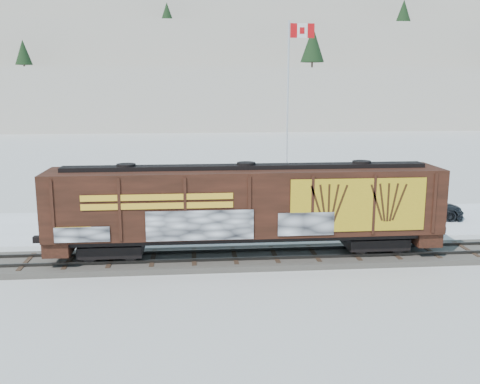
{
  "coord_description": "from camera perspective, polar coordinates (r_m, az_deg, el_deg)",
  "views": [
    {
      "loc": [
        -4.05,
        -25.25,
        8.52
      ],
      "look_at": [
        -1.45,
        3.0,
        2.91
      ],
      "focal_mm": 40.0,
      "sensor_mm": 36.0,
      "label": 1
    }
  ],
  "objects": [
    {
      "name": "hillside",
      "position": [
        165.2,
        -3.96,
        13.2
      ],
      "size": [
        360.0,
        110.0,
        93.0
      ],
      "color": "white",
      "rests_on": "ground"
    },
    {
      "name": "hopper_railcar",
      "position": [
        26.0,
        0.67,
        -1.3
      ],
      "size": [
        18.94,
        3.06,
        4.41
      ],
      "color": "black",
      "rests_on": "rail_track"
    },
    {
      "name": "car_dark",
      "position": [
        37.05,
        18.76,
        -1.44
      ],
      "size": [
        5.64,
        3.36,
        1.53
      ],
      "primitive_type": "imported",
      "rotation": [
        0.0,
        0.0,
        1.32
      ],
      "color": "black",
      "rests_on": "parking_strip"
    },
    {
      "name": "ground",
      "position": [
        26.96,
        3.69,
        -7.25
      ],
      "size": [
        500.0,
        500.0,
        0.0
      ],
      "primitive_type": "plane",
      "color": "white",
      "rests_on": "ground"
    },
    {
      "name": "flagpole",
      "position": [
        39.55,
        5.19,
        5.99
      ],
      "size": [
        2.3,
        0.9,
        13.11
      ],
      "color": "silver",
      "rests_on": "ground"
    },
    {
      "name": "parking_strip",
      "position": [
        34.08,
        1.74,
        -3.26
      ],
      "size": [
        40.0,
        8.0,
        0.03
      ],
      "primitive_type": "cube",
      "color": "white",
      "rests_on": "ground"
    },
    {
      "name": "car_white",
      "position": [
        34.05,
        -1.92,
        -1.88
      ],
      "size": [
        4.89,
        1.96,
        1.58
      ],
      "primitive_type": "imported",
      "rotation": [
        0.0,
        0.0,
        1.63
      ],
      "color": "silver",
      "rests_on": "parking_strip"
    },
    {
      "name": "rail_track",
      "position": [
        26.91,
        3.69,
        -6.96
      ],
      "size": [
        50.0,
        3.4,
        0.43
      ],
      "color": "#59544C",
      "rests_on": "ground"
    },
    {
      "name": "car_silver",
      "position": [
        32.83,
        -11.13,
        -2.55
      ],
      "size": [
        5.12,
        3.38,
        1.62
      ],
      "primitive_type": "imported",
      "rotation": [
        0.0,
        0.0,
        1.91
      ],
      "color": "#B8BAC0",
      "rests_on": "parking_strip"
    }
  ]
}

